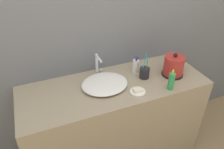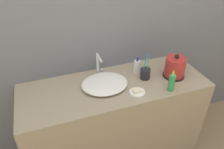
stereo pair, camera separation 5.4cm
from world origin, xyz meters
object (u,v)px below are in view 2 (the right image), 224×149
(electric_kettle, at_px, (175,68))
(toothbrush_cup, at_px, (145,73))
(faucet, at_px, (99,64))
(lotion_bottle, at_px, (137,66))
(shampoo_bottle, at_px, (172,82))

(electric_kettle, xyz_separation_m, toothbrush_cup, (-0.23, 0.05, -0.03))
(faucet, bearing_deg, lotion_bottle, -12.78)
(shampoo_bottle, bearing_deg, faucet, 139.28)
(electric_kettle, height_order, toothbrush_cup, toothbrush_cup)
(lotion_bottle, bearing_deg, shampoo_bottle, -66.78)
(faucet, height_order, toothbrush_cup, toothbrush_cup)
(faucet, height_order, shampoo_bottle, faucet)
(faucet, bearing_deg, toothbrush_cup, -27.53)
(electric_kettle, distance_m, toothbrush_cup, 0.24)
(electric_kettle, xyz_separation_m, lotion_bottle, (-0.26, 0.15, -0.02))
(toothbrush_cup, height_order, shampoo_bottle, toothbrush_cup)
(faucet, xyz_separation_m, toothbrush_cup, (0.33, -0.17, -0.06))
(lotion_bottle, relative_size, shampoo_bottle, 0.81)
(toothbrush_cup, relative_size, lotion_bottle, 1.51)
(toothbrush_cup, bearing_deg, shampoo_bottle, -62.30)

